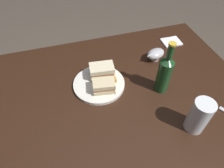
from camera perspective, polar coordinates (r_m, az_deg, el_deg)
ground_plane at (r=1.57m, az=2.45°, el=-19.60°), size 6.00×6.00×0.00m
dining_table at (r=1.24m, az=3.00°, el=-13.09°), size 1.19×0.92×0.73m
plate at (r=0.96m, az=-3.79°, el=0.02°), size 0.25×0.25×0.02m
sandwich_half_left at (r=0.90m, az=-2.38°, el=-0.56°), size 0.11×0.08×0.05m
sandwich_half_right at (r=0.96m, az=-2.96°, el=3.82°), size 0.12×0.09×0.06m
potato_wedge_front at (r=0.96m, az=-1.37°, el=1.99°), size 0.05×0.04×0.02m
potato_wedge_middle at (r=0.96m, az=0.43°, el=1.87°), size 0.02×0.06×0.02m
potato_wedge_back at (r=0.98m, az=-1.31°, el=3.44°), size 0.04×0.04×0.02m
pint_glass at (r=0.84m, az=23.72°, el=-8.95°), size 0.08×0.08×0.16m
gravy_boat at (r=1.10m, az=12.51°, el=8.52°), size 0.12×0.10×0.06m
cider_bottle at (r=0.90m, az=15.00°, el=3.09°), size 0.06×0.06×0.26m
napkin at (r=1.27m, az=16.85°, el=11.65°), size 0.11×0.09×0.01m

